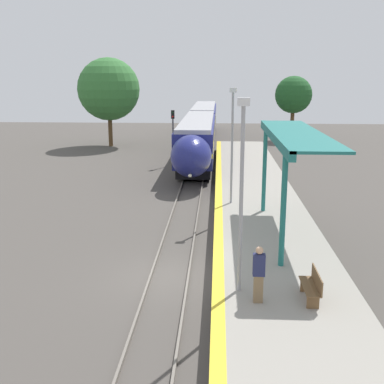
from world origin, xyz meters
TOP-DOWN VIEW (x-y plane):
  - ground_plane at (0.00, 0.00)m, footprint 120.00×120.00m
  - rail_left at (-0.72, 0.00)m, footprint 0.08×90.00m
  - rail_right at (0.72, 0.00)m, footprint 0.08×90.00m
  - train at (0.00, 32.78)m, footprint 2.88×40.04m
  - platform_right at (3.97, 0.00)m, footprint 4.64×64.00m
  - platform_bench at (4.68, -3.47)m, footprint 0.44×1.50m
  - person_waiting at (3.03, -3.69)m, footprint 0.36×0.23m
  - railway_signal at (-2.03, 23.33)m, footprint 0.28×0.28m
  - lamppost_near at (2.50, -2.90)m, footprint 0.36×0.20m
  - lamppost_mid at (2.50, 7.79)m, footprint 0.36×0.20m
  - station_canopy at (4.64, 2.76)m, footprint 2.02×10.12m
  - background_tree_left at (-9.84, 34.30)m, footprint 6.55×6.55m
  - background_tree_right at (10.47, 40.52)m, footprint 4.29×4.29m

SIDE VIEW (x-z plane):
  - ground_plane at x=0.00m, z-range 0.00..0.00m
  - rail_left at x=-0.72m, z-range 0.00..0.15m
  - rail_right at x=0.72m, z-range 0.00..0.15m
  - platform_right at x=3.97m, z-range 0.00..0.93m
  - platform_bench at x=4.68m, z-range 0.94..1.83m
  - person_waiting at x=3.03m, z-range 0.96..2.71m
  - train at x=0.00m, z-range 0.28..4.13m
  - railway_signal at x=-2.03m, z-range 0.50..5.16m
  - lamppost_near at x=2.50m, z-range 1.32..7.31m
  - lamppost_mid at x=2.50m, z-range 1.32..7.31m
  - station_canopy at x=4.64m, z-range 2.78..7.14m
  - background_tree_right at x=10.47m, z-range 1.53..8.95m
  - background_tree_left at x=-9.84m, z-range 1.37..10.69m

